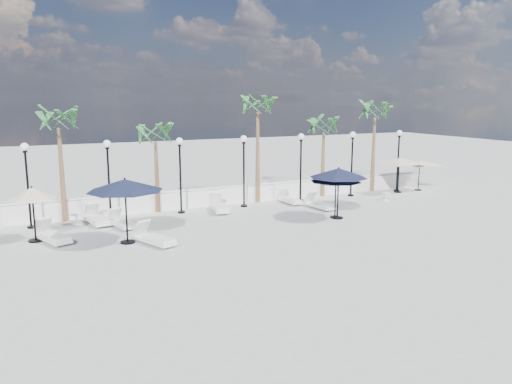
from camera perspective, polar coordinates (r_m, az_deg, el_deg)
name	(u,v)px	position (r m, az deg, el deg)	size (l,w,h in m)	color
ground	(307,236)	(21.31, 5.81, -5.04)	(100.00, 100.00, 0.00)	#A0A09B
balustrade	(237,195)	(27.71, -2.23, -0.34)	(26.00, 0.30, 1.01)	white
lamppost_0	(27,173)	(24.23, -24.72, 1.96)	(0.36, 0.36, 3.84)	black
lamppost_1	(108,169)	(24.51, -16.53, 2.58)	(0.36, 0.36, 3.84)	black
lamppost_2	(180,164)	(25.28, -8.67, 3.13)	(0.36, 0.36, 3.84)	black
lamppost_3	(244,161)	(26.49, -1.40, 3.59)	(0.36, 0.36, 3.84)	black
lamppost_4	(301,157)	(28.09, 5.15, 3.95)	(0.36, 0.36, 3.84)	black
lamppost_5	(352,155)	(30.01, 10.93, 4.23)	(0.36, 0.36, 3.84)	black
lamppost_6	(398,152)	(32.20, 15.97, 4.44)	(0.36, 0.36, 3.84)	black
palm_0	(58,125)	(24.90, -21.66, 7.12)	(2.60, 2.60, 5.50)	brown
palm_1	(155,139)	(25.65, -11.43, 5.99)	(2.60, 2.60, 4.70)	brown
palm_2	(258,110)	(27.53, 0.20, 9.34)	(2.60, 2.60, 6.10)	brown
palm_3	(324,130)	(29.69, 7.76, 7.08)	(2.60, 2.60, 4.90)	brown
palm_4	(375,115)	(31.83, 13.44, 8.53)	(2.60, 2.60, 5.70)	brown
lounger_0	(121,222)	(23.35, -15.13, -3.37)	(1.01, 1.97, 0.71)	white
lounger_1	(97,218)	(24.29, -17.72, -2.90)	(0.98, 2.19, 0.79)	white
lounger_2	(52,236)	(21.88, -22.27, -4.65)	(1.42, 2.25, 0.81)	white
lounger_3	(154,238)	(20.38, -11.56, -5.17)	(1.42, 2.19, 0.78)	white
lounger_4	(319,204)	(26.56, 7.25, -1.39)	(0.89, 2.02, 0.73)	white
lounger_5	(219,206)	(25.76, -4.25, -1.65)	(1.05, 2.25, 0.81)	white
lounger_6	(289,199)	(27.77, 3.80, -0.83)	(0.73, 1.87, 0.69)	white
side_table_0	(108,216)	(24.59, -16.53, -2.65)	(0.47, 0.47, 0.46)	white
side_table_1	(77,218)	(24.41, -19.83, -2.85)	(0.53, 0.53, 0.52)	white
side_table_2	(386,196)	(29.49, 14.67, -0.41)	(0.46, 0.46, 0.45)	white
parasol_navy_left	(125,185)	(20.38, -14.75, 0.73)	(3.03, 3.03, 2.67)	black
parasol_navy_mid	(336,178)	(24.39, 9.13, 1.61)	(2.50, 2.50, 2.24)	black
parasol_navy_right	(339,173)	(24.21, 9.42, 2.13)	(2.82, 2.82, 2.52)	black
parasol_cream_sq_a	(400,158)	(31.91, 16.08, 3.72)	(4.69, 4.69, 2.30)	black
parasol_cream_sq_b	(420,160)	(33.05, 18.22, 3.49)	(4.18, 4.18, 2.09)	black
parasol_cream_small	(32,194)	(21.94, -24.22, -0.22)	(1.87, 1.87, 2.30)	black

